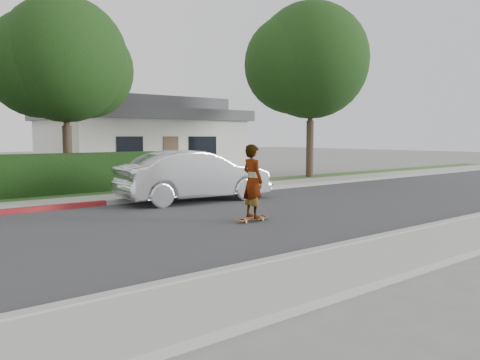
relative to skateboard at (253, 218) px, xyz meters
The scene contains 13 objects.
ground 2.89m from the skateboard, 163.74° to the left, with size 120.00×120.00×0.00m, color slate.
road 2.89m from the skateboard, 163.74° to the left, with size 60.00×8.00×0.01m, color #2D2D30.
curb_near 4.31m from the skateboard, 130.17° to the right, with size 60.00×0.20×0.15m, color #9E9E99.
sidewalk_near 5.03m from the skateboard, 123.54° to the right, with size 60.00×1.60×0.12m, color gray.
curb_far 5.64m from the skateboard, 119.50° to the left, with size 60.00×0.20×0.15m, color #9E9E99.
sidewalk_far 6.44m from the skateboard, 115.55° to the left, with size 60.00×1.60×0.12m, color gray.
planting_strip 7.91m from the skateboard, 110.55° to the left, with size 60.00×1.60×0.10m, color #2D4C1E.
tree_center 11.17m from the skateboard, 97.36° to the left, with size 5.66×4.84×7.44m.
tree_right 13.46m from the skateboard, 37.68° to the left, with size 6.32×5.60×8.56m.
house 17.71m from the skateboard, 72.74° to the left, with size 10.60×8.60×4.30m.
skateboard is the anchor object (origin of this frame).
skateboarder 0.92m from the skateboard, ahead, with size 0.66×0.43×1.81m, color white.
car_silver 4.15m from the skateboard, 77.38° to the left, with size 1.74×5.00×1.65m, color silver.
Camera 1 is at (-4.48, -9.57, 2.10)m, focal length 35.00 mm.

